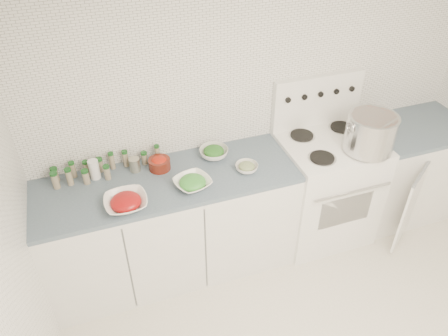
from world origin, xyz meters
TOP-DOWN VIEW (x-y plane):
  - room_walls at (0.00, 0.00)m, footprint 3.54×3.04m
  - counter_left at (-0.82, 1.19)m, footprint 1.85×0.62m
  - stove at (0.48, 1.19)m, footprint 0.76×0.70m
  - counter_right at (1.30, 1.19)m, footprint 0.89×0.85m
  - stock_pot at (0.67, 1.00)m, footprint 0.39×0.37m
  - bowl_tomato at (-1.14, 1.00)m, footprint 0.28×0.28m
  - bowl_snowpea at (-0.67, 1.06)m, footprint 0.30×0.30m
  - bowl_broccoli at (-0.43, 1.35)m, footprint 0.27×0.27m
  - bowl_zucchini at (-0.26, 1.10)m, footprint 0.21×0.21m
  - bowl_pepper at (-0.84, 1.33)m, footprint 0.16×0.16m
  - salt_canister at (-1.29, 1.38)m, footprint 0.10×0.10m
  - tin_can at (-1.01, 1.37)m, footprint 0.08×0.08m
  - spice_cluster at (-1.29, 1.41)m, footprint 0.77×0.16m

SIDE VIEW (x-z plane):
  - counter_right at x=1.30m, z-range 0.00..0.90m
  - counter_left at x=-0.82m, z-range 0.00..0.90m
  - stove at x=0.48m, z-range -0.18..1.18m
  - bowl_zucchini at x=-0.26m, z-range 0.90..0.96m
  - bowl_snowpea at x=-0.67m, z-range 0.89..0.98m
  - bowl_tomato at x=-1.14m, z-range 0.89..0.99m
  - bowl_broccoli at x=-0.43m, z-range 0.90..0.98m
  - bowl_pepper at x=-0.84m, z-range 0.90..1.00m
  - tin_can at x=-1.01m, z-range 0.90..1.00m
  - spice_cluster at x=-1.29m, z-range 0.89..1.03m
  - salt_canister at x=-1.29m, z-range 0.90..1.04m
  - stock_pot at x=0.67m, z-range 0.96..1.24m
  - room_walls at x=0.00m, z-range 0.30..2.82m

